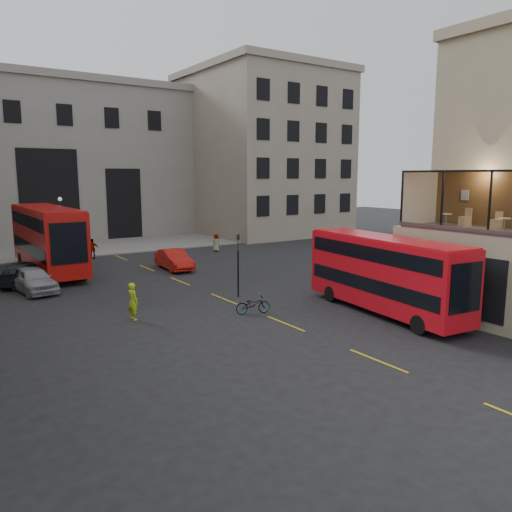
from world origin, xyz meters
TOP-DOWN VIEW (x-y plane):
  - ground at (0.00, 0.00)m, footprint 140.00×140.00m
  - host_frontage at (6.50, 0.00)m, footprint 3.00×11.00m
  - cafe_floor at (6.50, 0.00)m, footprint 3.00×10.00m
  - gateway at (-5.00, 47.99)m, footprint 35.00×10.60m
  - building_right at (20.00, 39.97)m, footprint 16.60×18.60m
  - pavement_far at (-6.00, 38.00)m, footprint 40.00×12.00m
  - traffic_light_near at (-1.00, 12.00)m, footprint 0.16×0.20m
  - street_lamp_b at (-6.00, 34.00)m, footprint 0.36×0.36m
  - bus_near at (3.50, 4.66)m, footprint 3.47×10.41m
  - bus_far at (-8.75, 26.42)m, footprint 2.95×12.38m
  - car_a at (-10.97, 20.20)m, footprint 2.53×4.91m
  - car_b at (-0.42, 22.34)m, footprint 1.96×4.82m
  - car_c at (-11.10, 23.27)m, footprint 3.98×5.66m
  - bicycle at (-2.28, 8.47)m, footprint 1.96×1.17m
  - cyclist at (-7.96, 10.91)m, footprint 0.55×0.76m
  - pedestrian_b at (-8.88, 32.31)m, footprint 1.32×1.25m
  - pedestrian_c at (-4.21, 30.93)m, footprint 1.05×0.45m
  - pedestrian_d at (6.84, 28.53)m, footprint 0.90×0.99m
  - cafe_table_mid at (6.05, -0.16)m, footprint 0.55×0.55m
  - cafe_table_far at (5.86, 2.85)m, footprint 0.57×0.57m
  - cafe_chair_c at (7.53, 1.09)m, footprint 0.45×0.45m
  - cafe_chair_d at (7.32, 2.69)m, footprint 0.57×0.57m

SIDE VIEW (x-z plane):
  - ground at x=0.00m, z-range 0.00..0.00m
  - pavement_far at x=-6.00m, z-range 0.00..0.12m
  - bicycle at x=-2.28m, z-range 0.00..0.97m
  - car_c at x=-11.10m, z-range 0.00..1.52m
  - car_b at x=-0.42m, z-range 0.00..1.55m
  - car_a at x=-10.97m, z-range 0.00..1.60m
  - pedestrian_d at x=6.84m, z-range 0.00..1.70m
  - pedestrian_c at x=-4.21m, z-range 0.00..1.77m
  - pedestrian_b at x=-8.88m, z-range 0.00..1.79m
  - cyclist at x=-7.96m, z-range 0.00..1.92m
  - host_frontage at x=6.50m, z-range 0.00..4.50m
  - bus_near at x=3.50m, z-range 0.25..4.33m
  - street_lamp_b at x=-6.00m, z-range -0.27..5.06m
  - traffic_light_near at x=-1.00m, z-range 0.52..4.32m
  - bus_far at x=-8.75m, z-range 0.30..5.24m
  - cafe_floor at x=6.50m, z-range 4.50..4.60m
  - cafe_chair_c at x=7.53m, z-range 4.43..5.29m
  - cafe_chair_d at x=7.32m, z-range 4.41..5.37m
  - cafe_table_mid at x=6.05m, z-range 4.71..5.40m
  - cafe_table_far at x=5.86m, z-range 4.72..5.43m
  - gateway at x=-5.00m, z-range 0.39..18.39m
  - building_right at x=20.00m, z-range 0.39..20.39m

